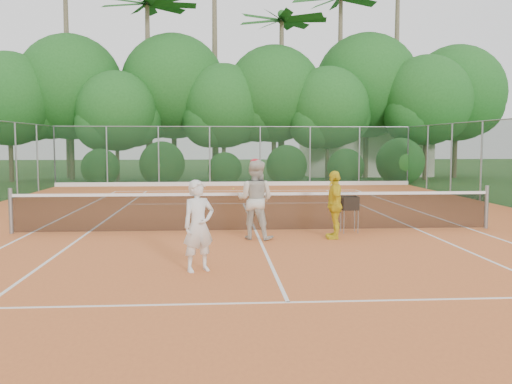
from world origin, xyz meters
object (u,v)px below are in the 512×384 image
at_px(player_white, 199,226).
at_px(player_center_grp, 255,199).
at_px(player_yellow, 334,205).
at_px(ball_hopper, 350,204).

relative_size(player_white, player_center_grp, 0.85).
xyz_separation_m(player_yellow, ball_hopper, (0.55, 0.83, -0.07)).
height_order(player_white, ball_hopper, player_white).
relative_size(player_center_grp, player_yellow, 1.18).
relative_size(player_center_grp, ball_hopper, 2.07).
bearing_deg(ball_hopper, player_center_grp, -148.88).
distance_m(player_white, player_center_grp, 3.42).
bearing_deg(player_white, player_center_grp, 42.22).
relative_size(player_yellow, ball_hopper, 1.75).
bearing_deg(ball_hopper, player_yellow, -110.38).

